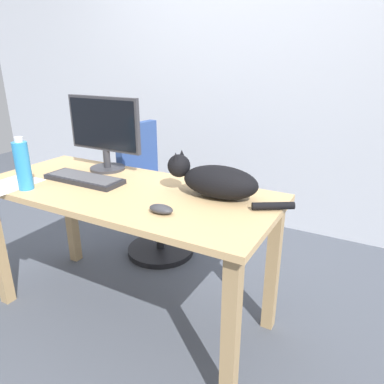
# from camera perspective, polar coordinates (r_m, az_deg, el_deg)

# --- Properties ---
(ground_plane) EXTENTS (8.00, 8.00, 0.00)m
(ground_plane) POSITION_cam_1_polar(r_m,az_deg,el_deg) (2.17, -9.54, -18.31)
(ground_plane) COLOR #474C56
(back_wall) EXTENTS (6.00, 0.04, 2.60)m
(back_wall) POSITION_cam_1_polar(r_m,az_deg,el_deg) (3.03, 7.97, 19.30)
(back_wall) COLOR silver
(back_wall) RESTS_ON ground_plane
(desk) EXTENTS (1.53, 0.66, 0.74)m
(desk) POSITION_cam_1_polar(r_m,az_deg,el_deg) (1.85, -10.67, -2.69)
(desk) COLOR tan
(desk) RESTS_ON ground_plane
(office_chair) EXTENTS (0.48, 0.48, 0.94)m
(office_chair) POSITION_cam_1_polar(r_m,az_deg,el_deg) (2.57, -6.10, -1.19)
(office_chair) COLOR black
(office_chair) RESTS_ON ground_plane
(monitor) EXTENTS (0.48, 0.20, 0.41)m
(monitor) POSITION_cam_1_polar(r_m,az_deg,el_deg) (2.09, -13.78, 9.44)
(monitor) COLOR #333338
(monitor) RESTS_ON desk
(keyboard) EXTENTS (0.44, 0.15, 0.03)m
(keyboard) POSITION_cam_1_polar(r_m,az_deg,el_deg) (1.96, -16.78, 2.03)
(keyboard) COLOR #232328
(keyboard) RESTS_ON desk
(cat) EXTENTS (0.61, 0.20, 0.20)m
(cat) POSITION_cam_1_polar(r_m,az_deg,el_deg) (1.65, 3.75, 1.89)
(cat) COLOR black
(cat) RESTS_ON desk
(computer_mouse) EXTENTS (0.11, 0.06, 0.04)m
(computer_mouse) POSITION_cam_1_polar(r_m,az_deg,el_deg) (1.49, -4.94, -2.71)
(computer_mouse) COLOR #333338
(computer_mouse) RESTS_ON desk
(paper_sheet) EXTENTS (0.23, 0.31, 0.00)m
(paper_sheet) POSITION_cam_1_polar(r_m,az_deg,el_deg) (2.05, -27.18, 1.00)
(paper_sheet) COLOR white
(paper_sheet) RESTS_ON desk
(water_bottle) EXTENTS (0.07, 0.07, 0.26)m
(water_bottle) POSITION_cam_1_polar(r_m,az_deg,el_deg) (1.92, -25.33, 3.87)
(water_bottle) COLOR #2D8CD1
(water_bottle) RESTS_ON desk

